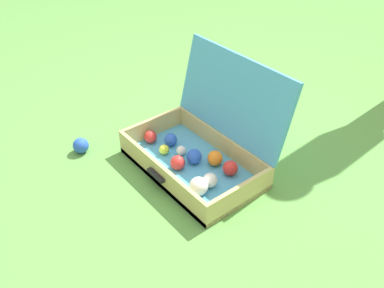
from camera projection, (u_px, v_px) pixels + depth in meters
The scene contains 3 objects.
ground_plane at pixel (189, 168), 1.94m from camera, with size 16.00×16.00×0.00m, color #569342.
open_suitcase at pixel (203, 145), 1.90m from camera, with size 0.66×0.51×0.50m.
stray_ball_on_grass at pixel (81, 145), 2.02m from camera, with size 0.08×0.08×0.08m, color blue.
Camera 1 is at (1.18, -0.92, 1.24)m, focal length 38.28 mm.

